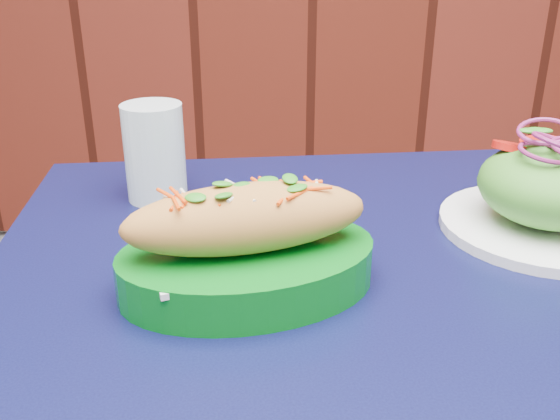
{
  "coord_description": "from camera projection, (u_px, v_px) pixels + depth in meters",
  "views": [
    {
      "loc": [
        0.32,
        0.82,
        1.06
      ],
      "look_at": [
        0.31,
        1.39,
        0.81
      ],
      "focal_mm": 40.0,
      "sensor_mm": 36.0,
      "label": 1
    }
  ],
  "objects": [
    {
      "name": "water_glass",
      "position": [
        155.0,
        152.0,
        0.78
      ],
      "size": [
        0.08,
        0.08,
        0.12
      ],
      "primitive_type": "cylinder",
      "color": "silver",
      "rests_on": "cafe_table"
    },
    {
      "name": "cafe_table",
      "position": [
        379.0,
        362.0,
        0.64
      ],
      "size": [
        0.89,
        0.89,
        0.75
      ],
      "rotation": [
        0.0,
        0.0,
        0.11
      ],
      "color": "black",
      "rests_on": "ground"
    },
    {
      "name": "salad_plate",
      "position": [
        550.0,
        192.0,
        0.7
      ],
      "size": [
        0.23,
        0.23,
        0.12
      ],
      "rotation": [
        0.0,
        0.0,
        -0.38
      ],
      "color": "white",
      "rests_on": "cafe_table"
    },
    {
      "name": "banh_mi_basket",
      "position": [
        247.0,
        246.0,
        0.58
      ],
      "size": [
        0.28,
        0.22,
        0.11
      ],
      "rotation": [
        0.0,
        0.0,
        0.28
      ],
      "color": "#046715",
      "rests_on": "cafe_table"
    }
  ]
}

